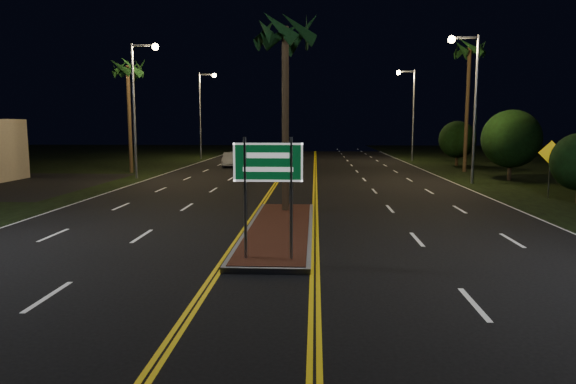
# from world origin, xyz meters

# --- Properties ---
(ground) EXTENTS (120.00, 120.00, 0.00)m
(ground) POSITION_xyz_m (0.00, 0.00, 0.00)
(ground) COLOR black
(ground) RESTS_ON ground
(median_island) EXTENTS (2.25, 10.25, 0.17)m
(median_island) POSITION_xyz_m (0.00, 7.00, 0.08)
(median_island) COLOR gray
(median_island) RESTS_ON ground
(highway_sign) EXTENTS (1.80, 0.08, 3.20)m
(highway_sign) POSITION_xyz_m (0.00, 2.80, 2.40)
(highway_sign) COLOR gray
(highway_sign) RESTS_ON ground
(streetlight_left_mid) EXTENTS (1.91, 0.44, 9.00)m
(streetlight_left_mid) POSITION_xyz_m (-10.61, 24.00, 5.66)
(streetlight_left_mid) COLOR gray
(streetlight_left_mid) RESTS_ON ground
(streetlight_left_far) EXTENTS (1.91, 0.44, 9.00)m
(streetlight_left_far) POSITION_xyz_m (-10.61, 44.00, 5.66)
(streetlight_left_far) COLOR gray
(streetlight_left_far) RESTS_ON ground
(streetlight_right_mid) EXTENTS (1.91, 0.44, 9.00)m
(streetlight_right_mid) POSITION_xyz_m (10.61, 22.00, 5.66)
(streetlight_right_mid) COLOR gray
(streetlight_right_mid) RESTS_ON ground
(streetlight_right_far) EXTENTS (1.91, 0.44, 9.00)m
(streetlight_right_far) POSITION_xyz_m (10.61, 42.00, 5.66)
(streetlight_right_far) COLOR gray
(streetlight_right_far) RESTS_ON ground
(palm_median) EXTENTS (2.40, 2.40, 8.30)m
(palm_median) POSITION_xyz_m (0.00, 10.50, 7.28)
(palm_median) COLOR #382819
(palm_median) RESTS_ON ground
(palm_left_far) EXTENTS (2.40, 2.40, 8.80)m
(palm_left_far) POSITION_xyz_m (-12.80, 28.00, 7.75)
(palm_left_far) COLOR #382819
(palm_left_far) RESTS_ON ground
(palm_right_far) EXTENTS (2.40, 2.40, 10.30)m
(palm_right_far) POSITION_xyz_m (12.80, 30.00, 9.14)
(palm_right_far) COLOR #382819
(palm_right_far) RESTS_ON ground
(shrub_mid) EXTENTS (3.78, 3.78, 4.62)m
(shrub_mid) POSITION_xyz_m (14.00, 24.00, 2.73)
(shrub_mid) COLOR #382819
(shrub_mid) RESTS_ON ground
(shrub_far) EXTENTS (3.24, 3.24, 3.96)m
(shrub_far) POSITION_xyz_m (13.80, 36.00, 2.34)
(shrub_far) COLOR #382819
(shrub_far) RESTS_ON ground
(car_near) EXTENTS (2.63, 4.71, 1.48)m
(car_near) POSITION_xyz_m (-3.04, 26.48, 0.74)
(car_near) COLOR white
(car_near) RESTS_ON ground
(car_far) EXTENTS (2.10, 4.36, 1.42)m
(car_far) POSITION_xyz_m (-6.16, 34.28, 0.71)
(car_far) COLOR silver
(car_far) RESTS_ON ground
(warning_sign) EXTENTS (1.20, 0.16, 2.87)m
(warning_sign) POSITION_xyz_m (12.90, 15.75, 1.90)
(warning_sign) COLOR gray
(warning_sign) RESTS_ON ground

